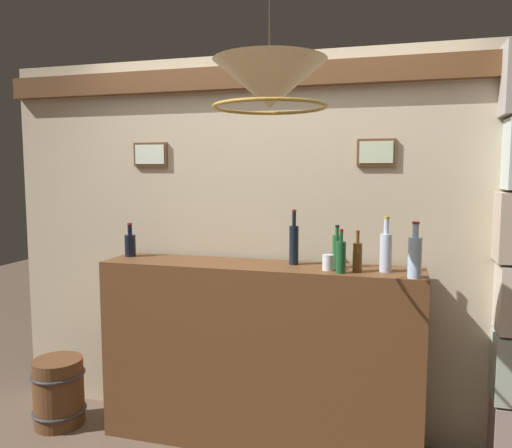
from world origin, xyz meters
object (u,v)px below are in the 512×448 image
object	(u,v)px
liquor_bottle_rye	(130,244)
pendant_lamp	(270,86)
liquor_bottle_whiskey	(341,256)
liquor_bottle_sherry	(415,256)
liquor_bottle_vodka	(294,243)
wooden_barrel	(59,392)
liquor_bottle_mezcal	(337,250)
glass_tumbler_rocks	(328,262)
liquor_bottle_port	(386,251)
liquor_bottle_gin	(357,256)

from	to	relation	value
liquor_bottle_rye	pendant_lamp	world-z (taller)	pendant_lamp
liquor_bottle_whiskey	liquor_bottle_sherry	bearing A→B (deg)	-3.11
liquor_bottle_vodka	liquor_bottle_sherry	size ratio (longest dim) A/B	1.12
wooden_barrel	liquor_bottle_mezcal	bearing A→B (deg)	5.51
glass_tumbler_rocks	liquor_bottle_port	bearing A→B (deg)	7.71
liquor_bottle_port	wooden_barrel	world-z (taller)	liquor_bottle_port
liquor_bottle_vodka	wooden_barrel	size ratio (longest dim) A/B	0.74
liquor_bottle_rye	liquor_bottle_gin	bearing A→B (deg)	-4.31
liquor_bottle_port	glass_tumbler_rocks	xyz separation A→B (m)	(-0.31, -0.04, -0.07)
liquor_bottle_whiskey	wooden_barrel	world-z (taller)	liquor_bottle_whiskey
liquor_bottle_vodka	liquor_bottle_mezcal	world-z (taller)	liquor_bottle_vodka
liquor_bottle_rye	liquor_bottle_gin	distance (m)	1.48
liquor_bottle_sherry	pendant_lamp	world-z (taller)	pendant_lamp
liquor_bottle_port	liquor_bottle_rye	distance (m)	1.63
liquor_bottle_port	liquor_bottle_whiskey	distance (m)	0.26
liquor_bottle_whiskey	pendant_lamp	distance (m)	1.06
liquor_bottle_rye	glass_tumbler_rocks	world-z (taller)	liquor_bottle_rye
liquor_bottle_vodka	pendant_lamp	distance (m)	1.13
liquor_bottle_mezcal	liquor_bottle_whiskey	size ratio (longest dim) A/B	1.02
liquor_bottle_gin	liquor_bottle_sherry	distance (m)	0.32
wooden_barrel	liquor_bottle_vodka	bearing A→B (deg)	7.49
liquor_bottle_mezcal	pendant_lamp	world-z (taller)	pendant_lamp
liquor_bottle_vodka	liquor_bottle_rye	bearing A→B (deg)	-179.68
pendant_lamp	wooden_barrel	world-z (taller)	pendant_lamp
liquor_bottle_gin	glass_tumbler_rocks	xyz separation A→B (m)	(-0.16, -0.00, -0.04)
liquor_bottle_port	liquor_bottle_vodka	size ratio (longest dim) A/B	0.94
liquor_bottle_rye	liquor_bottle_vodka	bearing A→B (deg)	0.32
liquor_bottle_sherry	wooden_barrel	bearing A→B (deg)	-179.98
liquor_bottle_rye	liquor_bottle_port	bearing A→B (deg)	-2.53
liquor_bottle_mezcal	wooden_barrel	xyz separation A→B (m)	(-1.80, -0.17, -1.00)
liquor_bottle_gin	liquor_bottle_mezcal	bearing A→B (deg)	144.42
liquor_bottle_mezcal	liquor_bottle_gin	bearing A→B (deg)	-35.58
liquor_bottle_rye	liquor_bottle_mezcal	distance (m)	1.36
liquor_bottle_mezcal	wooden_barrel	world-z (taller)	liquor_bottle_mezcal
liquor_bottle_whiskey	glass_tumbler_rocks	xyz separation A→B (m)	(-0.08, 0.06, -0.05)
liquor_bottle_rye	liquor_bottle_whiskey	world-z (taller)	liquor_bottle_whiskey
liquor_bottle_sherry	glass_tumbler_rocks	world-z (taller)	liquor_bottle_sherry
liquor_bottle_vodka	pendant_lamp	xyz separation A→B (m)	(0.05, -0.81, 0.79)
pendant_lamp	liquor_bottle_sherry	bearing A→B (deg)	43.72
liquor_bottle_mezcal	liquor_bottle_whiskey	xyz separation A→B (m)	(0.04, -0.15, -0.01)
liquor_bottle_rye	pendant_lamp	distance (m)	1.63
liquor_bottle_vodka	liquor_bottle_mezcal	xyz separation A→B (m)	(0.26, -0.03, -0.03)
liquor_bottle_whiskey	pendant_lamp	world-z (taller)	pendant_lamp
liquor_bottle_port	liquor_bottle_mezcal	size ratio (longest dim) A/B	1.25
liquor_bottle_vodka	pendant_lamp	world-z (taller)	pendant_lamp
liquor_bottle_rye	liquor_bottle_whiskey	bearing A→B (deg)	-7.15
glass_tumbler_rocks	liquor_bottle_vodka	bearing A→B (deg)	151.52
liquor_bottle_mezcal	liquor_bottle_sherry	distance (m)	0.46
liquor_bottle_port	wooden_barrel	xyz separation A→B (m)	(-2.08, -0.12, -1.02)
liquor_bottle_gin	glass_tumbler_rocks	size ratio (longest dim) A/B	2.60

